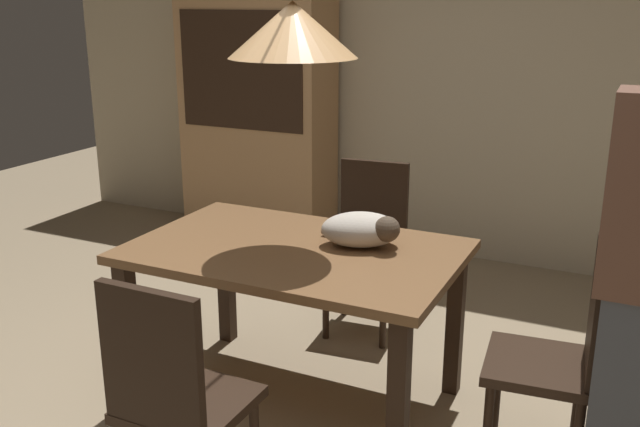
# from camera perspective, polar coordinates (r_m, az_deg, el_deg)

# --- Properties ---
(back_wall) EXTENTS (6.40, 0.10, 2.90)m
(back_wall) POSITION_cam_1_polar(r_m,az_deg,el_deg) (4.99, 10.70, 12.90)
(back_wall) COLOR beige
(back_wall) RESTS_ON ground
(dining_table) EXTENTS (1.40, 0.90, 0.75)m
(dining_table) POSITION_cam_1_polar(r_m,az_deg,el_deg) (3.09, -2.00, -4.49)
(dining_table) COLOR brown
(dining_table) RESTS_ON ground
(chair_far_back) EXTENTS (0.43, 0.43, 0.93)m
(chair_far_back) POSITION_cam_1_polar(r_m,az_deg,el_deg) (3.89, 3.90, -2.08)
(chair_far_back) COLOR black
(chair_far_back) RESTS_ON ground
(chair_near_front) EXTENTS (0.40, 0.40, 0.93)m
(chair_near_front) POSITION_cam_1_polar(r_m,az_deg,el_deg) (2.49, -11.65, -14.07)
(chair_near_front) COLOR black
(chair_near_front) RESTS_ON ground
(chair_right_side) EXTENTS (0.44, 0.44, 0.93)m
(chair_right_side) POSITION_cam_1_polar(r_m,az_deg,el_deg) (2.86, 18.94, -10.34)
(chair_right_side) COLOR black
(chair_right_side) RESTS_ON ground
(cat_sleeping) EXTENTS (0.41, 0.33, 0.16)m
(cat_sleeping) POSITION_cam_1_polar(r_m,az_deg,el_deg) (3.04, 3.47, -1.30)
(cat_sleeping) COLOR beige
(cat_sleeping) RESTS_ON dining_table
(pendant_lamp) EXTENTS (0.52, 0.52, 1.30)m
(pendant_lamp) POSITION_cam_1_polar(r_m,az_deg,el_deg) (2.88, -2.22, 14.64)
(pendant_lamp) COLOR #E0A86B
(hutch_bookcase) EXTENTS (1.12, 0.45, 1.85)m
(hutch_bookcase) POSITION_cam_1_polar(r_m,az_deg,el_deg) (5.28, -5.01, 7.20)
(hutch_bookcase) COLOR tan
(hutch_bookcase) RESTS_ON ground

